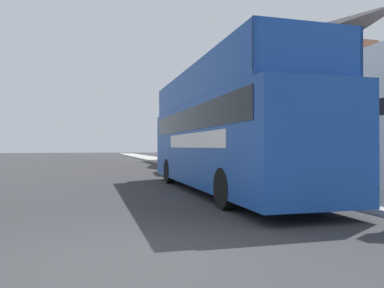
# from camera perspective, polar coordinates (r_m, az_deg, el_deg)

# --- Properties ---
(ground_plane) EXTENTS (144.00, 144.00, 0.00)m
(ground_plane) POSITION_cam_1_polar(r_m,az_deg,el_deg) (25.98, -14.47, -3.75)
(ground_plane) COLOR #333335
(sidewalk) EXTENTS (2.90, 108.00, 0.14)m
(sidewalk) POSITION_cam_1_polar(r_m,az_deg,el_deg) (24.20, 2.63, -3.84)
(sidewalk) COLOR #ADAAA3
(sidewalk) RESTS_ON ground_plane
(brick_terrace_rear) EXTENTS (6.00, 23.96, 9.78)m
(brick_terrace_rear) POSITION_cam_1_polar(r_m,az_deg,el_deg) (31.11, 7.22, 5.81)
(brick_terrace_rear) COLOR #9E664C
(brick_terrace_rear) RESTS_ON ground_plane
(tour_bus) EXTENTS (2.62, 11.19, 4.05)m
(tour_bus) POSITION_cam_1_polar(r_m,az_deg,el_deg) (12.63, 4.60, 1.11)
(tour_bus) COLOR #19479E
(tour_bus) RESTS_ON ground_plane
(parked_car_ahead_of_bus) EXTENTS (1.97, 4.35, 1.38)m
(parked_car_ahead_of_bus) POSITION_cam_1_polar(r_m,az_deg,el_deg) (20.78, -1.79, -2.80)
(parked_car_ahead_of_bus) COLOR maroon
(parked_car_ahead_of_bus) RESTS_ON ground_plane
(lamp_post_nearest) EXTENTS (0.35, 0.35, 4.97)m
(lamp_post_nearest) POSITION_cam_1_polar(r_m,az_deg,el_deg) (12.45, 17.02, 8.98)
(lamp_post_nearest) COLOR black
(lamp_post_nearest) RESTS_ON sidewalk
(lamp_post_second) EXTENTS (0.35, 0.35, 4.83)m
(lamp_post_second) POSITION_cam_1_polar(r_m,az_deg,el_deg) (20.54, 3.53, 5.00)
(lamp_post_second) COLOR black
(lamp_post_second) RESTS_ON sidewalk
(litter_bin) EXTENTS (0.48, 0.48, 1.02)m
(litter_bin) POSITION_cam_1_polar(r_m,az_deg,el_deg) (11.74, 23.32, -4.47)
(litter_bin) COLOR black
(litter_bin) RESTS_ON sidewalk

